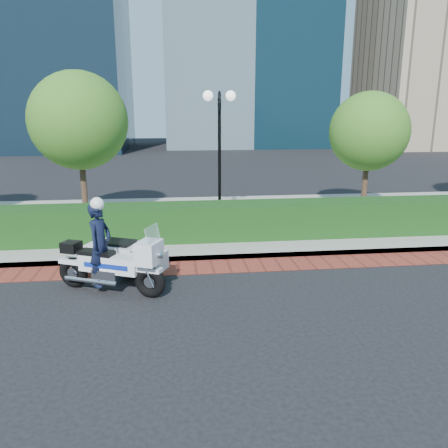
{
  "coord_description": "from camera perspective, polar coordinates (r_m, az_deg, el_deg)",
  "views": [
    {
      "loc": [
        -0.5,
        -8.64,
        3.68
      ],
      "look_at": [
        0.74,
        1.83,
        1.0
      ],
      "focal_mm": 35.0,
      "sensor_mm": 36.0,
      "label": 1
    }
  ],
  "objects": [
    {
      "name": "tree_b",
      "position": [
        15.43,
        -18.45,
        12.64
      ],
      "size": [
        3.2,
        3.2,
        4.89
      ],
      "color": "#332319",
      "rests_on": "sidewalk"
    },
    {
      "name": "brick_strip",
      "position": [
        10.79,
        -3.73,
        -5.67
      ],
      "size": [
        60.0,
        1.0,
        0.01
      ],
      "primitive_type": "cube",
      "color": "maroon",
      "rests_on": "ground"
    },
    {
      "name": "tree_c",
      "position": [
        16.69,
        18.4,
        11.38
      ],
      "size": [
        2.8,
        2.8,
        4.3
      ],
      "color": "#332319",
      "rests_on": "sidewalk"
    },
    {
      "name": "lamppost",
      "position": [
        13.94,
        -0.6,
        11.3
      ],
      "size": [
        1.02,
        0.7,
        4.21
      ],
      "color": "black",
      "rests_on": "sidewalk"
    },
    {
      "name": "tower_right",
      "position": [
        55.62,
        26.56,
        23.57
      ],
      "size": [
        14.0,
        12.0,
        28.0
      ],
      "primitive_type": "cube",
      "color": "gray",
      "rests_on": "ground"
    },
    {
      "name": "police_motorcycle",
      "position": [
        9.77,
        -14.13,
        -3.97
      ],
      "size": [
        2.37,
        2.25,
        2.03
      ],
      "rotation": [
        0.0,
        0.0,
        -0.42
      ],
      "color": "black",
      "rests_on": "ground"
    },
    {
      "name": "hedge_main",
      "position": [
        12.62,
        -4.3,
        0.32
      ],
      "size": [
        18.0,
        1.2,
        1.0
      ],
      "primitive_type": "cube",
      "color": "black",
      "rests_on": "sidewalk"
    },
    {
      "name": "sidewalk",
      "position": [
        15.08,
        -4.68,
        0.38
      ],
      "size": [
        60.0,
        8.0,
        0.15
      ],
      "primitive_type": "cube",
      "color": "gray",
      "rests_on": "ground"
    },
    {
      "name": "ground",
      "position": [
        9.4,
        -3.22,
        -8.81
      ],
      "size": [
        120.0,
        120.0,
        0.0
      ],
      "primitive_type": "plane",
      "color": "black",
      "rests_on": "ground"
    }
  ]
}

